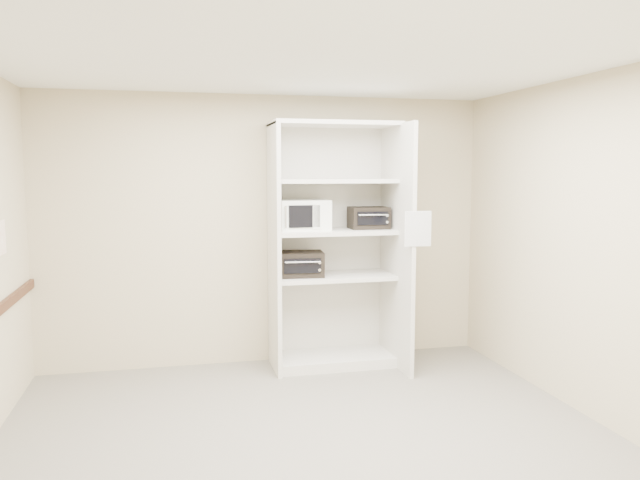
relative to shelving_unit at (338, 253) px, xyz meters
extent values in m
cube|color=#5E5750|center=(-0.67, -1.70, -1.13)|extent=(4.50, 4.00, 0.01)
cube|color=white|center=(-0.67, -1.70, 1.57)|extent=(4.50, 4.00, 0.01)
cube|color=tan|center=(-0.67, 0.30, 0.22)|extent=(4.50, 0.02, 2.70)
cube|color=tan|center=(-0.67, -3.70, 0.22)|extent=(4.50, 0.02, 2.70)
cube|color=tan|center=(1.58, -1.70, 0.22)|extent=(0.02, 4.00, 2.70)
cube|color=beige|center=(-0.65, -0.02, 0.07)|extent=(0.04, 0.60, 2.40)
cube|color=beige|center=(0.55, -0.17, 0.07)|extent=(0.04, 0.90, 2.40)
cube|color=beige|center=(-0.05, 0.28, 0.07)|extent=(1.24, 0.02, 2.40)
cube|color=beige|center=(-0.05, 0.00, -1.08)|extent=(1.16, 0.56, 0.10)
cube|color=beige|center=(-0.05, 0.00, -0.23)|extent=(1.16, 0.56, 0.04)
cube|color=beige|center=(-0.05, 0.00, 0.22)|extent=(1.16, 0.56, 0.04)
cube|color=beige|center=(-0.05, 0.00, 0.72)|extent=(1.16, 0.56, 0.04)
cube|color=beige|center=(-0.05, 0.00, 1.27)|extent=(1.24, 0.60, 0.04)
cube|color=white|center=(-0.36, 0.03, 0.39)|extent=(0.51, 0.40, 0.30)
cube|color=black|center=(0.32, 0.02, 0.35)|extent=(0.39, 0.30, 0.22)
cube|color=black|center=(-0.38, -0.02, -0.09)|extent=(0.46, 0.37, 0.24)
cube|color=white|center=(0.59, -0.63, 0.29)|extent=(0.25, 0.01, 0.32)
cube|color=white|center=(-2.90, -0.65, 0.30)|extent=(0.01, 0.19, 0.27)
camera|label=1|loc=(-1.60, -5.94, 0.81)|focal=35.00mm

